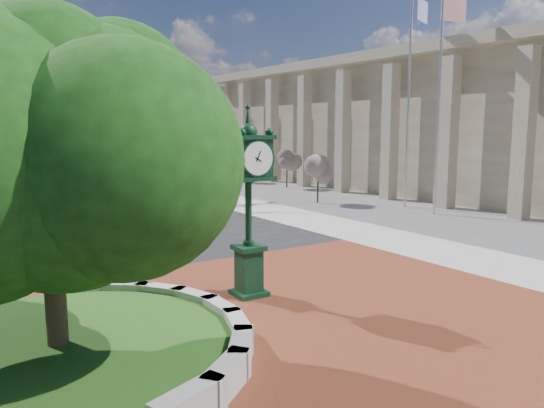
{
  "coord_description": "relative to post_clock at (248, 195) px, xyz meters",
  "views": [
    {
      "loc": [
        -6.77,
        -9.4,
        4.16
      ],
      "look_at": [
        0.49,
        1.5,
        2.24
      ],
      "focal_mm": 35.0,
      "sensor_mm": 36.0,
      "label": 1
    }
  ],
  "objects": [
    {
      "name": "ground",
      "position": [
        0.25,
        -1.41,
        -2.52
      ],
      "size": [
        200.0,
        200.0,
        0.0
      ],
      "primitive_type": "plane",
      "color": "black",
      "rests_on": "ground"
    },
    {
      "name": "plaza",
      "position": [
        0.25,
        -2.41,
        -2.5
      ],
      "size": [
        12.0,
        12.0,
        0.04
      ],
      "primitive_type": "cube",
      "color": "maroon",
      "rests_on": "ground"
    },
    {
      "name": "sidewalk",
      "position": [
        16.25,
        8.59,
        -2.5
      ],
      "size": [
        20.0,
        50.0,
        0.04
      ],
      "primitive_type": "cube",
      "color": "#9E9B93",
      "rests_on": "ground"
    },
    {
      "name": "planter_wall",
      "position": [
        -2.46,
        -1.41,
        -2.25
      ],
      "size": [
        2.96,
        6.77,
        0.54
      ],
      "color": "#9E9B93",
      "rests_on": "ground"
    },
    {
      "name": "grass_bed",
      "position": [
        -4.75,
        -1.41,
        -2.32
      ],
      "size": [
        6.1,
        6.1,
        0.4
      ],
      "primitive_type": "cylinder",
      "color": "#183F12",
      "rests_on": "ground"
    },
    {
      "name": "civic_building",
      "position": [
        23.85,
        10.59,
        1.81
      ],
      "size": [
        17.35,
        44.0,
        8.6
      ],
      "color": "gray",
      "rests_on": "ground"
    },
    {
      "name": "tree_planter",
      "position": [
        -4.75,
        -1.41,
        1.2
      ],
      "size": [
        5.2,
        5.2,
        6.33
      ],
      "color": "#38281C",
      "rests_on": "ground"
    },
    {
      "name": "post_clock",
      "position": [
        0.0,
        0.0,
        0.0
      ],
      "size": [
        0.99,
        0.99,
        4.59
      ],
      "color": "black",
      "rests_on": "ground"
    },
    {
      "name": "parked_car",
      "position": [
        2.99,
        33.81,
        -1.78
      ],
      "size": [
        2.91,
        4.67,
        1.48
      ],
      "primitive_type": "imported",
      "rotation": [
        0.0,
        0.0,
        -0.29
      ],
      "color": "#570D0C",
      "rests_on": "ground"
    },
    {
      "name": "flagpole_a",
      "position": [
        13.73,
        5.65,
        2.77
      ],
      "size": [
        1.61,
        0.23,
        10.32
      ],
      "color": "silver",
      "rests_on": "ground"
    },
    {
      "name": "flagpole_b",
      "position": [
        14.23,
        7.93,
        3.0
      ],
      "size": [
        1.62,
        0.63,
        10.78
      ],
      "color": "silver",
      "rests_on": "ground"
    },
    {
      "name": "street_lamp_near",
      "position": [
        3.61,
        23.55,
        3.08
      ],
      "size": [
        2.14,
        0.47,
        9.55
      ],
      "color": "slate",
      "rests_on": "ground"
    },
    {
      "name": "shrub_near",
      "position": [
        11.43,
        11.62,
        -0.93
      ],
      "size": [
        1.2,
        1.2,
        2.2
      ],
      "color": "#38281C",
      "rests_on": "ground"
    },
    {
      "name": "shrub_mid",
      "position": [
        14.3,
        18.59,
        -0.93
      ],
      "size": [
        1.2,
        1.2,
        2.2
      ],
      "color": "#38281C",
      "rests_on": "ground"
    },
    {
      "name": "shrub_far",
      "position": [
        13.23,
        23.43,
        -0.93
      ],
      "size": [
        1.2,
        1.2,
        2.2
      ],
      "color": "#38281C",
      "rests_on": "ground"
    }
  ]
}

